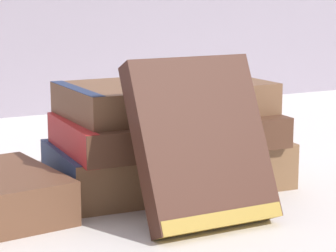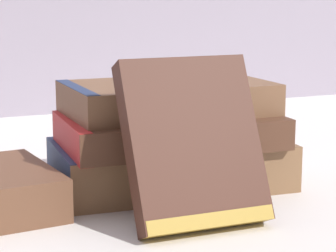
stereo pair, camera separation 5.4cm
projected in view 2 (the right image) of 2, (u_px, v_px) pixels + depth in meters
ground_plane at (189, 191)px, 0.69m from camera, size 3.00×3.00×0.00m
book_flat_bottom at (165, 165)px, 0.70m from camera, size 0.23×0.14×0.05m
book_flat_middle at (164, 130)px, 0.68m from camera, size 0.21×0.14×0.03m
book_flat_top at (163, 98)px, 0.69m from camera, size 0.20×0.12×0.03m
book_leaning_front at (194, 149)px, 0.58m from camera, size 0.11×0.08×0.14m
pocket_watch at (193, 80)px, 0.68m from camera, size 0.05×0.05×0.01m
reading_glasses at (106, 163)px, 0.79m from camera, size 0.10×0.06×0.00m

